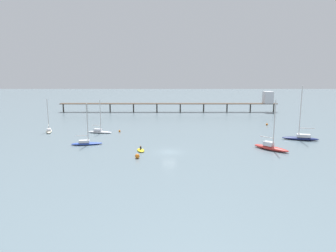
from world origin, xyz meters
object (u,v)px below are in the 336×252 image
(sailboat_navy, at_px, (300,137))
(sailboat_white, at_px, (99,131))
(mooring_buoy_far, at_px, (136,156))
(sailboat_cream, at_px, (48,130))
(mooring_buoy_near, at_px, (119,131))
(dinghy_yellow, at_px, (140,150))
(mooring_buoy_outer, at_px, (266,124))
(sailboat_red, at_px, (270,147))
(pier, at_px, (209,101))
(sailboat_blue, at_px, (85,142))

(sailboat_navy, bearing_deg, sailboat_white, 170.69)
(sailboat_white, relative_size, mooring_buoy_far, 9.97)
(sailboat_cream, distance_m, mooring_buoy_far, 35.78)
(sailboat_cream, height_order, mooring_buoy_near, sailboat_cream)
(sailboat_navy, distance_m, mooring_buoy_far, 39.91)
(mooring_buoy_near, bearing_deg, sailboat_navy, -11.83)
(dinghy_yellow, bearing_deg, mooring_buoy_outer, 39.91)
(sailboat_red, height_order, mooring_buoy_far, sailboat_red)
(pier, relative_size, mooring_buoy_outer, 134.04)
(mooring_buoy_far, bearing_deg, sailboat_blue, 139.18)
(sailboat_white, xyz_separation_m, mooring_buoy_far, (12.11, -23.26, -0.14))
(sailboat_blue, xyz_separation_m, sailboat_red, (39.07, -4.42, 0.12))
(pier, height_order, mooring_buoy_outer, pier)
(sailboat_white, bearing_deg, sailboat_blue, -90.54)
(dinghy_yellow, height_order, mooring_buoy_outer, dinghy_yellow)
(mooring_buoy_far, height_order, mooring_buoy_outer, mooring_buoy_far)
(mooring_buoy_far, xyz_separation_m, mooring_buoy_outer, (34.96, 34.37, -0.12))
(sailboat_navy, bearing_deg, pier, 107.40)
(sailboat_cream, distance_m, dinghy_yellow, 32.50)
(sailboat_white, height_order, mooring_buoy_outer, sailboat_white)
(pier, xyz_separation_m, sailboat_cream, (-47.59, -38.75, -3.55))
(mooring_buoy_outer, bearing_deg, dinghy_yellow, -140.09)
(mooring_buoy_outer, bearing_deg, pier, 114.37)
(sailboat_navy, height_order, sailboat_red, sailboat_navy)
(sailboat_navy, bearing_deg, mooring_buoy_outer, 95.75)
(sailboat_navy, height_order, sailboat_blue, sailboat_navy)
(sailboat_blue, bearing_deg, sailboat_cream, 133.77)
(sailboat_cream, bearing_deg, dinghy_yellow, -36.85)
(sailboat_navy, relative_size, mooring_buoy_near, 22.80)
(sailboat_cream, distance_m, mooring_buoy_outer, 61.55)
(sailboat_white, distance_m, mooring_buoy_near, 5.17)
(pier, bearing_deg, sailboat_navy, -72.60)
(sailboat_blue, distance_m, mooring_buoy_near, 14.81)
(sailboat_navy, xyz_separation_m, mooring_buoy_near, (-43.97, 9.21, -0.48))
(sailboat_red, bearing_deg, sailboat_navy, 42.14)
(sailboat_navy, xyz_separation_m, dinghy_yellow, (-36.72, -9.96, -0.55))
(sailboat_blue, height_order, mooring_buoy_far, sailboat_blue)
(mooring_buoy_far, bearing_deg, sailboat_white, 117.49)
(sailboat_cream, relative_size, dinghy_yellow, 2.65)
(sailboat_white, height_order, sailboat_blue, sailboat_blue)
(sailboat_cream, bearing_deg, mooring_buoy_far, -43.79)
(mooring_buoy_outer, bearing_deg, mooring_buoy_near, -166.72)
(pier, relative_size, mooring_buoy_far, 96.09)
(sailboat_blue, xyz_separation_m, mooring_buoy_outer, (47.19, 23.81, -0.26))
(sailboat_red, distance_m, mooring_buoy_near, 38.55)
(sailboat_blue, distance_m, sailboat_red, 39.32)
(sailboat_red, distance_m, dinghy_yellow, 26.68)
(sailboat_white, height_order, sailboat_red, sailboat_red)
(mooring_buoy_near, bearing_deg, pier, 53.56)
(mooring_buoy_far, distance_m, mooring_buoy_near, 25.45)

